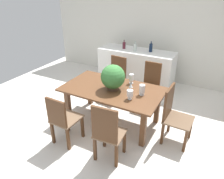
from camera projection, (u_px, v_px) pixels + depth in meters
ground_plane at (110, 123)px, 4.25m from camera, size 7.04×7.04×0.00m
back_wall at (157, 33)px, 5.70m from camera, size 6.40×0.10×2.60m
dining_table at (112, 94)px, 4.04m from camera, size 1.87×1.07×0.74m
chair_near_right at (107, 132)px, 3.14m from camera, size 0.47×0.45×1.01m
chair_foot_end at (173, 113)px, 3.59m from camera, size 0.47×0.49×1.01m
chair_far_right at (150, 83)px, 4.66m from camera, size 0.41×0.44×0.99m
chair_near_left at (62, 119)px, 3.52m from camera, size 0.43×0.47×0.92m
chair_far_left at (116, 76)px, 5.01m from camera, size 0.47×0.46×0.99m
flower_centerpiece at (113, 77)px, 3.85m from camera, size 0.44×0.44×0.48m
crystal_vase_left at (130, 94)px, 3.58m from camera, size 0.11×0.11×0.17m
crystal_vase_center_near at (142, 89)px, 3.72m from camera, size 0.10×0.10×0.19m
crystal_vase_right at (131, 78)px, 4.14m from camera, size 0.09×0.09×0.20m
wine_glass at (131, 86)px, 3.86m from camera, size 0.07×0.07×0.15m
kitchen_counter at (136, 68)px, 5.63m from camera, size 1.95×0.66×0.96m
wine_bottle_tall at (151, 48)px, 5.26m from camera, size 0.08×0.08×0.26m
wine_bottle_clear at (135, 47)px, 5.31m from camera, size 0.08×0.08×0.26m
wine_bottle_green at (124, 45)px, 5.52m from camera, size 0.08×0.08×0.22m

